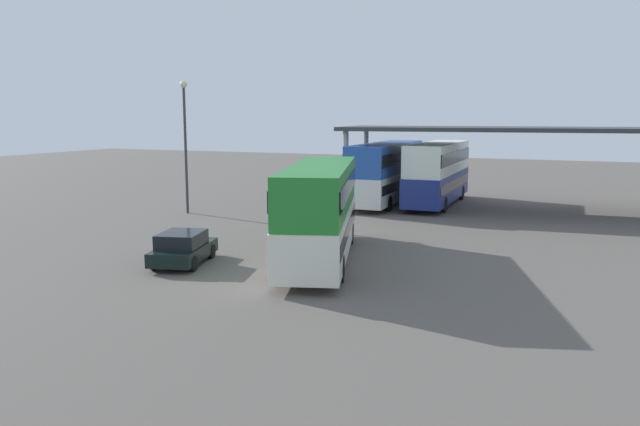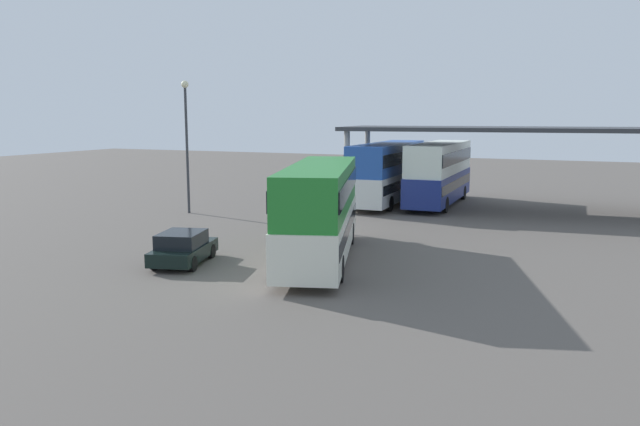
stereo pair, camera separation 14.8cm
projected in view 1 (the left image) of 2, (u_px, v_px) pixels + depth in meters
ground_plane at (285, 283)px, 22.25m from camera, size 140.00×140.00×0.00m
double_decker_main at (320, 208)px, 25.53m from camera, size 5.50×11.12×4.00m
parked_hatchback at (183, 248)px, 25.03m from camera, size 2.60×4.00×1.35m
double_decker_near_canopy at (386, 170)px, 42.27m from camera, size 2.80×11.36×4.14m
double_decker_mid_row at (438, 171)px, 41.59m from camera, size 2.62×10.69×4.19m
depot_canopy at (525, 132)px, 37.83m from camera, size 23.06×8.32×5.29m
lamppost_tall at (185, 131)px, 37.51m from camera, size 0.44×0.44×8.08m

